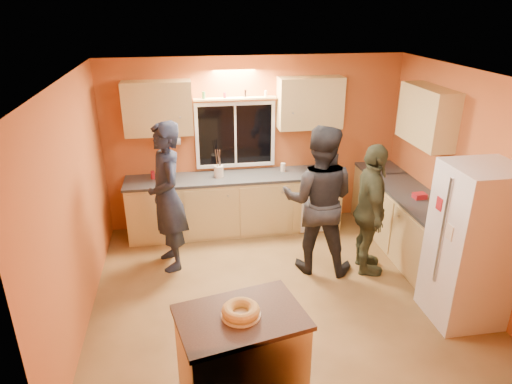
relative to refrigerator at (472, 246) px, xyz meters
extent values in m
plane|color=brown|center=(-1.89, 0.80, -0.90)|extent=(4.50, 4.50, 0.00)
cube|color=#B65D2E|center=(-1.89, 2.80, 0.40)|extent=(4.50, 0.04, 2.60)
cube|color=#B65D2E|center=(-1.89, -1.20, 0.40)|extent=(4.50, 0.04, 2.60)
cube|color=#B65D2E|center=(-4.14, 0.80, 0.40)|extent=(0.04, 4.00, 2.60)
cube|color=#B65D2E|center=(0.36, 0.80, 0.40)|extent=(0.04, 4.00, 2.60)
cube|color=white|center=(-1.89, 0.80, 1.70)|extent=(4.50, 4.00, 0.02)
cube|color=black|center=(-2.19, 2.79, 0.55)|extent=(1.10, 0.02, 0.90)
cube|color=white|center=(-2.19, 2.77, 0.55)|extent=(1.20, 0.04, 1.00)
cube|color=tan|center=(-3.29, 2.64, 1.02)|extent=(0.95, 0.33, 0.75)
cube|color=tan|center=(-1.09, 2.64, 1.02)|extent=(0.95, 0.33, 0.75)
cube|color=tan|center=(0.19, 1.60, 1.02)|extent=(0.33, 1.00, 0.75)
cylinder|color=silver|center=(-3.14, 2.52, 0.58)|extent=(0.27, 0.12, 0.12)
cube|color=tan|center=(-2.24, 2.50, -0.47)|extent=(3.20, 0.60, 0.86)
cube|color=#282B2D|center=(-2.24, 2.50, -0.02)|extent=(3.24, 0.62, 0.04)
cube|color=tan|center=(0.06, 2.50, -0.47)|extent=(0.60, 0.60, 0.86)
cube|color=#282B2D|center=(0.06, 2.50, -0.02)|extent=(0.62, 0.62, 0.04)
cube|color=tan|center=(0.06, 1.30, -0.47)|extent=(0.60, 1.80, 0.86)
cube|color=#282B2D|center=(0.06, 1.30, -0.02)|extent=(0.62, 1.84, 0.04)
cube|color=silver|center=(0.00, 0.00, 0.00)|extent=(0.72, 0.70, 1.80)
cube|color=tan|center=(-2.60, -0.86, -0.43)|extent=(1.08, 0.83, 0.95)
cube|color=black|center=(-2.60, -0.86, 0.06)|extent=(1.14, 0.89, 0.04)
torus|color=#DAB059|center=(-2.60, -0.86, 0.13)|extent=(0.31, 0.31, 0.09)
imported|color=black|center=(-3.22, 1.65, 0.09)|extent=(0.63, 0.81, 1.97)
imported|color=black|center=(-1.32, 1.26, 0.08)|extent=(1.15, 1.03, 1.95)
imported|color=#2D3220|center=(-0.69, 1.08, -0.03)|extent=(0.62, 1.08, 1.74)
imported|color=black|center=(-0.79, 2.45, 0.04)|extent=(0.46, 0.46, 0.09)
cylinder|color=beige|center=(-2.48, 2.51, 0.09)|extent=(0.14, 0.14, 0.17)
imported|color=gray|center=(0.08, 0.50, 0.15)|extent=(0.27, 0.23, 0.30)
cube|color=maroon|center=(0.07, 1.27, 0.04)|extent=(0.17, 0.13, 0.07)
camera|label=1|loc=(-2.97, -3.82, 2.41)|focal=32.00mm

